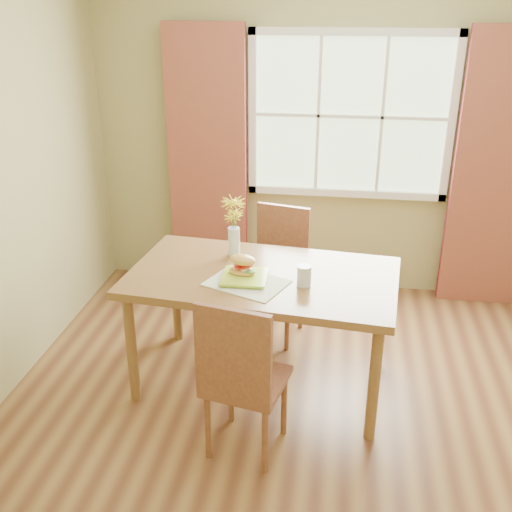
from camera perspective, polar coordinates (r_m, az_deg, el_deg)
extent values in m
cube|color=brown|center=(3.83, 7.32, -15.48)|extent=(4.20, 3.80, 0.02)
cube|color=tan|center=(4.99, 8.84, 11.41)|extent=(4.20, 0.02, 2.70)
cube|color=tan|center=(1.50, 7.74, -21.30)|extent=(4.20, 0.02, 2.70)
cube|color=#ACCD9B|center=(4.93, 8.95, 13.03)|extent=(1.50, 0.02, 1.20)
cube|color=white|center=(4.83, 9.45, 20.32)|extent=(1.62, 0.04, 0.06)
cube|color=white|center=(5.06, 8.50, 5.95)|extent=(1.62, 0.04, 0.06)
cube|color=white|center=(4.96, -0.33, 13.37)|extent=(0.06, 0.04, 1.32)
cube|color=white|center=(4.97, 18.17, 12.24)|extent=(0.06, 0.04, 1.32)
cube|color=white|center=(4.91, 8.95, 12.98)|extent=(1.50, 0.03, 0.02)
cube|color=maroon|center=(5.05, -4.65, 8.83)|extent=(0.65, 0.08, 2.20)
cube|color=maroon|center=(5.06, 21.85, 7.23)|extent=(0.65, 0.08, 2.20)
cube|color=brown|center=(3.72, 0.62, -2.07)|extent=(1.73, 1.08, 0.05)
cylinder|color=brown|center=(3.83, -11.76, -8.67)|extent=(0.07, 0.07, 0.75)
cylinder|color=brown|center=(3.52, 11.16, -11.88)|extent=(0.07, 0.07, 0.75)
cylinder|color=brown|center=(4.43, -7.61, -3.60)|extent=(0.07, 0.07, 0.75)
cylinder|color=brown|center=(4.16, 11.87, -5.86)|extent=(0.07, 0.07, 0.75)
cube|color=brown|center=(3.36, -0.89, -11.82)|extent=(0.49, 0.49, 0.04)
cube|color=brown|center=(3.06, -2.20, -9.40)|extent=(0.41, 0.12, 0.53)
cylinder|color=brown|center=(3.44, -4.61, -15.88)|extent=(0.04, 0.04, 0.42)
cylinder|color=brown|center=(3.34, 0.86, -17.19)|extent=(0.04, 0.04, 0.42)
cylinder|color=brown|center=(3.68, -2.41, -12.78)|extent=(0.04, 0.04, 0.42)
cylinder|color=brown|center=(3.59, 2.68, -13.88)|extent=(0.04, 0.04, 0.42)
cube|color=brown|center=(4.42, 1.71, -2.57)|extent=(0.49, 0.49, 0.04)
cube|color=brown|center=(4.47, 2.56, 1.64)|extent=(0.40, 0.12, 0.52)
cylinder|color=brown|center=(4.45, -1.06, -5.73)|extent=(0.03, 0.03, 0.42)
cylinder|color=brown|center=(4.35, 2.98, -6.51)|extent=(0.03, 0.03, 0.42)
cylinder|color=brown|center=(4.72, 0.48, -3.89)|extent=(0.03, 0.03, 0.42)
cylinder|color=brown|center=(4.62, 4.30, -4.58)|extent=(0.03, 0.03, 0.42)
cube|color=beige|center=(3.59, -0.89, -2.58)|extent=(0.54, 0.48, 0.01)
cube|color=#ACD435|center=(3.62, -1.09, -2.13)|extent=(0.28, 0.28, 0.01)
ellipsoid|color=gold|center=(3.64, -1.34, -1.46)|extent=(0.19, 0.16, 0.05)
ellipsoid|color=#4C8C2D|center=(3.61, -0.67, -1.44)|extent=(0.09, 0.06, 0.01)
cylinder|color=red|center=(3.63, -1.43, -0.96)|extent=(0.09, 0.09, 0.01)
cylinder|color=red|center=(3.63, -0.92, -0.83)|extent=(0.08, 0.08, 0.01)
ellipsoid|color=gold|center=(3.61, -1.28, -0.38)|extent=(0.19, 0.16, 0.06)
cylinder|color=silver|center=(3.55, 4.60, -1.89)|extent=(0.08, 0.08, 0.13)
cylinder|color=silver|center=(3.55, 4.60, -2.04)|extent=(0.07, 0.07, 0.11)
cylinder|color=silver|center=(3.93, -2.11, 1.37)|extent=(0.08, 0.08, 0.19)
cylinder|color=silver|center=(3.95, -2.10, 0.71)|extent=(0.07, 0.07, 0.10)
cylinder|color=#3D7028|center=(3.90, -2.13, 2.54)|extent=(0.01, 0.01, 0.37)
cylinder|color=#3D7028|center=(3.90, -1.96, 2.04)|extent=(0.01, 0.01, 0.30)
cylinder|color=#3D7028|center=(3.93, -2.24, 1.87)|extent=(0.01, 0.01, 0.26)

